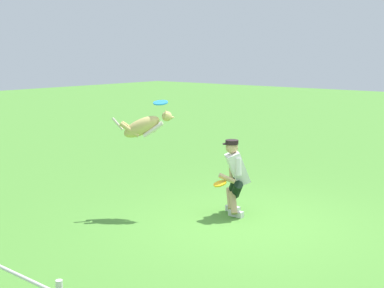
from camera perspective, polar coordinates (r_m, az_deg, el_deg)
The scene contains 6 objects.
ground_plane at distance 8.59m, azimuth 5.99°, elevation -8.79°, with size 60.00×60.00×0.00m, color #529336.
person at distance 8.97m, azimuth 4.70°, elevation -3.33°, with size 0.58×0.71×1.29m.
dog at distance 8.89m, azimuth -5.17°, elevation 1.95°, with size 0.87×0.73×0.55m.
frisbee_flying at distance 8.91m, azimuth -3.44°, elevation 4.50°, with size 0.25×0.25×0.02m, color #2690E3.
frisbee_held at distance 8.71m, azimuth 3.05°, elevation -4.31°, with size 0.22×0.22×0.02m, color yellow.
fence at distance 5.57m, azimuth -20.15°, elevation -14.46°, with size 13.49×0.06×0.87m.
Camera 1 is at (-4.45, 6.81, 2.76)m, focal length 49.16 mm.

